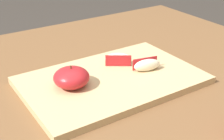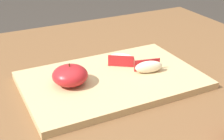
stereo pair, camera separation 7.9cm
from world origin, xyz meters
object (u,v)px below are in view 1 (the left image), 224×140
(cutting_board, at_px, (112,80))
(apple_wedge_middle, at_px, (147,65))
(apple_wedge_near_knife, at_px, (118,59))
(apple_half_skin_up, at_px, (71,77))

(cutting_board, height_order, apple_wedge_middle, apple_wedge_middle)
(apple_wedge_near_knife, bearing_deg, apple_wedge_middle, -60.68)
(cutting_board, distance_m, apple_wedge_near_knife, 0.08)
(cutting_board, distance_m, apple_wedge_middle, 0.10)
(apple_wedge_middle, bearing_deg, apple_half_skin_up, 171.23)
(apple_half_skin_up, bearing_deg, apple_wedge_middle, -8.77)
(apple_wedge_middle, bearing_deg, cutting_board, 169.35)
(cutting_board, bearing_deg, apple_wedge_near_knife, 44.40)
(cutting_board, xyz_separation_m, apple_half_skin_up, (-0.11, 0.01, 0.03))
(cutting_board, relative_size, apple_wedge_middle, 5.78)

